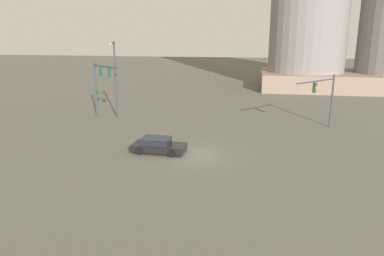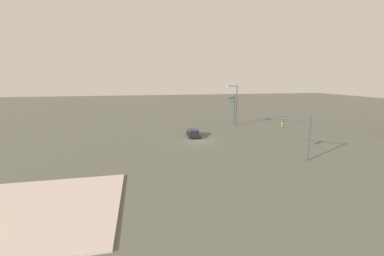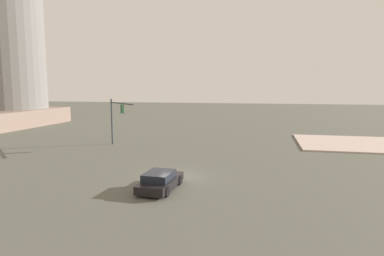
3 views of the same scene
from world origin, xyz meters
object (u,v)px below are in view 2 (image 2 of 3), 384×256
at_px(streetlamp_curved_arm, 235,103).
at_px(sedan_car_approaching, 194,133).
at_px(traffic_signal_near_corner, 233,105).
at_px(traffic_signal_opposite_side, 295,129).

relative_size(streetlamp_curved_arm, sedan_car_approaching, 1.95).
relative_size(traffic_signal_near_corner, sedan_car_approaching, 1.48).
relative_size(traffic_signal_near_corner, streetlamp_curved_arm, 0.76).
xyz_separation_m(traffic_signal_near_corner, streetlamp_curved_arm, (1.84, -0.19, 0.66)).
height_order(traffic_signal_near_corner, traffic_signal_opposite_side, traffic_signal_near_corner).
distance_m(traffic_signal_near_corner, sedan_car_approaching, 14.55).
xyz_separation_m(traffic_signal_near_corner, traffic_signal_opposite_side, (23.31, -1.06, -0.52)).
bearing_deg(sedan_car_approaching, traffic_signal_opposite_side, 37.29).
bearing_deg(sedan_car_approaching, streetlamp_curved_arm, 128.34).
bearing_deg(traffic_signal_opposite_side, traffic_signal_near_corner, -49.88).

